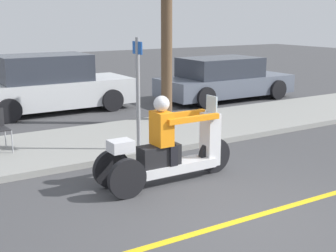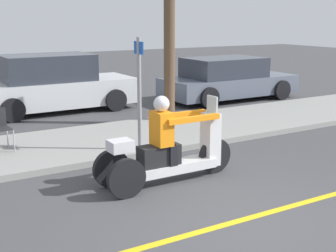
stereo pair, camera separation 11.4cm
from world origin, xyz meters
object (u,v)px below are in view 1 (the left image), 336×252
(tree_trunk, at_px, (167,53))
(street_sign, at_px, (138,90))
(motorcycle_trike, at_px, (168,152))
(parked_car_lot_center, at_px, (50,85))
(parked_car_lot_right, at_px, (223,79))

(tree_trunk, relative_size, street_sign, 1.54)
(motorcycle_trike, xyz_separation_m, tree_trunk, (2.28, 3.74, 1.29))
(motorcycle_trike, relative_size, parked_car_lot_center, 0.55)
(motorcycle_trike, distance_m, street_sign, 1.85)
(parked_car_lot_center, distance_m, tree_trunk, 3.87)
(street_sign, bearing_deg, motorcycle_trike, -101.71)
(parked_car_lot_right, distance_m, tree_trunk, 4.23)
(motorcycle_trike, relative_size, parked_car_lot_right, 0.55)
(parked_car_lot_right, xyz_separation_m, parked_car_lot_center, (-5.52, 1.04, 0.11))
(parked_car_lot_center, bearing_deg, tree_trunk, -56.97)
(parked_car_lot_center, relative_size, street_sign, 2.05)
(motorcycle_trike, relative_size, street_sign, 1.13)
(tree_trunk, height_order, street_sign, tree_trunk)
(tree_trunk, distance_m, street_sign, 2.90)
(street_sign, bearing_deg, parked_car_lot_center, 91.04)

